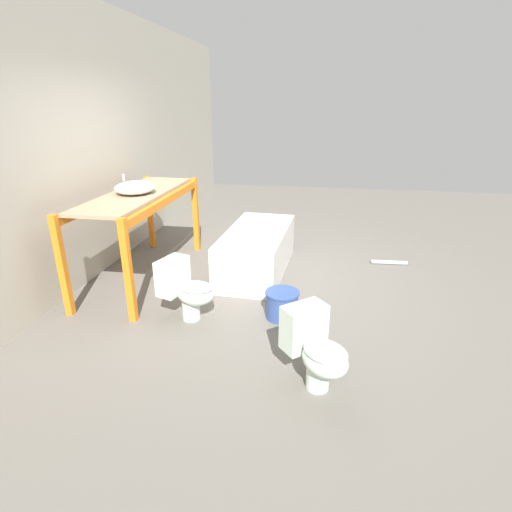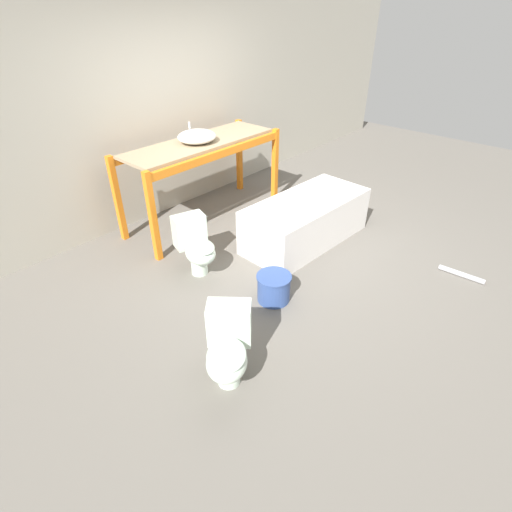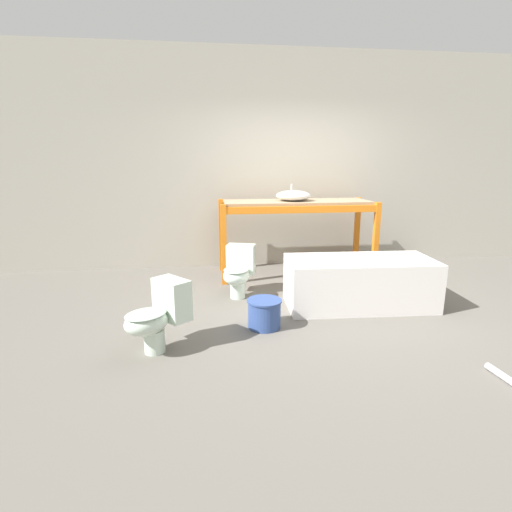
% 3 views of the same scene
% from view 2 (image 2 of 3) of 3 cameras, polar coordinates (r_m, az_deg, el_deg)
% --- Properties ---
extents(ground_plane, '(12.00, 12.00, 0.00)m').
position_cam_2_polar(ground_plane, '(4.77, 3.85, 0.53)').
color(ground_plane, '#666059').
extents(warehouse_wall_rear, '(10.80, 0.08, 3.20)m').
position_cam_2_polar(warehouse_wall_rear, '(5.55, -13.13, 22.36)').
color(warehouse_wall_rear, '#B2AD9E').
rests_on(warehouse_wall_rear, ground_plane).
extents(shelving_rack, '(2.16, 0.77, 1.07)m').
position_cam_2_polar(shelving_rack, '(5.21, -7.87, 14.31)').
color(shelving_rack, orange).
rests_on(shelving_rack, ground_plane).
extents(sink_basin, '(0.48, 0.45, 0.22)m').
position_cam_2_polar(sink_basin, '(5.10, -8.44, 16.55)').
color(sink_basin, white).
rests_on(sink_basin, shelving_rack).
extents(bathtub_main, '(1.66, 0.81, 0.55)m').
position_cam_2_polar(bathtub_main, '(4.89, 7.15, 5.49)').
color(bathtub_main, white).
rests_on(bathtub_main, ground_plane).
extents(toilet_near, '(0.48, 0.63, 0.61)m').
position_cam_2_polar(toilet_near, '(4.31, -8.61, 1.60)').
color(toilet_near, silver).
rests_on(toilet_near, ground_plane).
extents(toilet_far, '(0.64, 0.61, 0.61)m').
position_cam_2_polar(toilet_far, '(3.11, -4.02, -12.78)').
color(toilet_far, silver).
rests_on(toilet_far, ground_plane).
extents(bucket_white, '(0.35, 0.35, 0.29)m').
position_cam_2_polar(bucket_white, '(3.95, 2.55, -4.47)').
color(bucket_white, '#334C8C').
rests_on(bucket_white, ground_plane).
extents(loose_pipe, '(0.08, 0.48, 0.06)m').
position_cam_2_polar(loose_pipe, '(4.88, 27.28, -2.34)').
color(loose_pipe, '#B7B7BC').
rests_on(loose_pipe, ground_plane).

